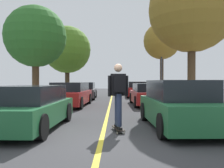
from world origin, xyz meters
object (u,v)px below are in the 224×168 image
Objects in this scene: parked_car_left_nearest at (29,107)px; street_tree_left_near at (67,50)px; parked_car_left_near at (70,94)px; parked_car_right_near at (148,94)px; street_tree_right_near at (162,41)px; skateboarder at (118,91)px; parked_car_right_far at (137,89)px; skateboard at (118,128)px; street_tree_right_nearest at (192,10)px; streetlamp at (162,56)px; street_tree_left_nearest at (35,37)px; parked_car_right_nearest at (179,105)px; parked_car_left_far at (84,90)px.

street_tree_left_near reaches higher than parked_car_left_nearest.
parked_car_left_near is 4.48m from parked_car_right_near.
street_tree_right_near is 3.37× the size of skateboarder.
skateboard is (-1.82, -14.45, -0.60)m from parked_car_right_far.
parked_car_right_far is at bearing 82.83° from skateboard.
skateboarder is (-3.68, -12.83, -3.52)m from street_tree_right_near.
parked_car_left_near is 5.26× the size of skateboard.
streetlamp is at bearing 90.99° from street_tree_right_nearest.
street_tree_left_near is 16.44m from skateboard.
streetlamp reaches higher than parked_car_right_far.
parked_car_right_near is 5.09× the size of skateboard.
parked_car_right_nearest is at bearing -43.57° from street_tree_left_nearest.
skateboard is (-3.69, -5.21, -4.85)m from street_tree_right_nearest.
parked_car_left_nearest is 0.69× the size of street_tree_right_near.
parked_car_left_nearest is at bearing -142.45° from street_tree_right_nearest.
parked_car_right_near is at bearing -108.84° from street_tree_right_near.
street_tree_right_near is at bearing 2.72° from parked_car_left_far.
skateboarder is (-3.68, -5.24, -3.81)m from street_tree_right_nearest.
street_tree_right_nearest is at bearing 37.55° from parked_car_left_nearest.
parked_car_right_far reaches higher than parked_car_right_near.
parked_car_left_far is 12.78m from skateboard.
parked_car_right_far is (0.00, 13.94, -0.01)m from parked_car_right_nearest.
parked_car_left_far is 0.72× the size of street_tree_right_near.
parked_car_left_nearest is 0.77× the size of street_tree_left_nearest.
parked_car_left_far is 5.00× the size of skateboard.
skateboard is (4.51, -6.52, -3.78)m from street_tree_left_nearest.
street_tree_left_nearest is (-1.87, -5.97, 3.20)m from parked_car_left_far.
street_tree_left_near is at bearing 90.00° from street_tree_left_nearest.
parked_car_right_far is 10.34m from street_tree_right_nearest.
skateboarder is at bearing -78.07° from parked_car_left_far.
street_tree_left_nearest reaches higher than parked_car_right_near.
street_tree_left_near is 1.05× the size of street_tree_right_near.
street_tree_right_near reaches higher than parked_car_right_near.
street_tree_right_near is 14.08m from skateboard.
street_tree_left_near is at bearing 128.62° from parked_car_right_near.
parked_car_left_far is at bearing -156.38° from parked_car_right_far.
skateboard is at bearing -125.32° from street_tree_right_nearest.
street_tree_left_nearest reaches higher than parked_car_left_near.
parked_car_left_near is at bearing -77.43° from street_tree_left_near.
street_tree_right_near is (6.33, 12.45, 4.01)m from parked_car_left_nearest.
streetlamp reaches higher than parked_car_left_nearest.
parked_car_left_far is at bearing 130.71° from parked_car_right_near.
streetlamp is at bearing 41.09° from parked_car_left_near.
parked_car_left_near is at bearing 9.24° from street_tree_left_nearest.
street_tree_left_near is at bearing 124.31° from parked_car_left_far.
street_tree_left_nearest is at bearing 170.87° from street_tree_right_nearest.
parked_car_right_far is 10.63m from street_tree_left_nearest.
skateboarder is at bearing -68.93° from parked_car_left_near.
street_tree_right_nearest is 8.01× the size of skateboard.
parked_car_right_nearest is (4.45, -6.32, 0.03)m from parked_car_left_near.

